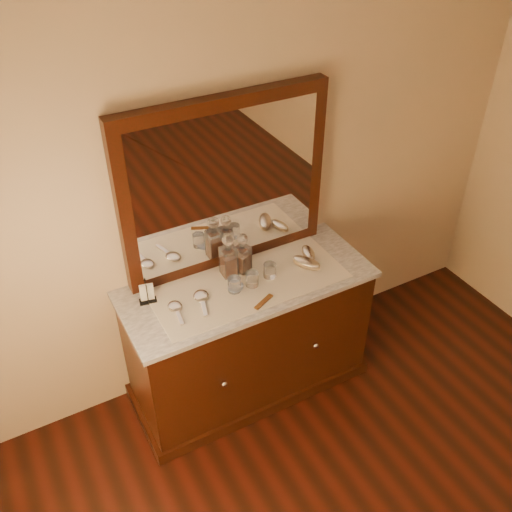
# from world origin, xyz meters

# --- Properties ---
(dresser_cabinet) EXTENTS (1.40, 0.55, 0.82)m
(dresser_cabinet) POSITION_xyz_m (0.00, 1.96, 0.41)
(dresser_cabinet) COLOR black
(dresser_cabinet) RESTS_ON floor
(dresser_plinth) EXTENTS (1.46, 0.59, 0.08)m
(dresser_plinth) POSITION_xyz_m (0.00, 1.96, 0.04)
(dresser_plinth) COLOR black
(dresser_plinth) RESTS_ON floor
(knob_left) EXTENTS (0.04, 0.04, 0.04)m
(knob_left) POSITION_xyz_m (-0.30, 1.67, 0.45)
(knob_left) COLOR silver
(knob_left) RESTS_ON dresser_cabinet
(knob_right) EXTENTS (0.04, 0.04, 0.04)m
(knob_right) POSITION_xyz_m (0.30, 1.67, 0.45)
(knob_right) COLOR silver
(knob_right) RESTS_ON dresser_cabinet
(marble_top) EXTENTS (1.44, 0.59, 0.03)m
(marble_top) POSITION_xyz_m (0.00, 1.96, 0.83)
(marble_top) COLOR white
(marble_top) RESTS_ON dresser_cabinet
(mirror_frame) EXTENTS (1.20, 0.08, 1.00)m
(mirror_frame) POSITION_xyz_m (0.00, 2.20, 1.35)
(mirror_frame) COLOR black
(mirror_frame) RESTS_ON marble_top
(mirror_glass) EXTENTS (1.06, 0.01, 0.86)m
(mirror_glass) POSITION_xyz_m (0.00, 2.17, 1.35)
(mirror_glass) COLOR white
(mirror_glass) RESTS_ON marble_top
(lace_runner) EXTENTS (1.10, 0.45, 0.00)m
(lace_runner) POSITION_xyz_m (0.00, 1.94, 0.85)
(lace_runner) COLOR beige
(lace_runner) RESTS_ON marble_top
(pin_dish) EXTENTS (0.09, 0.09, 0.01)m
(pin_dish) POSITION_xyz_m (-0.08, 1.94, 0.86)
(pin_dish) COLOR silver
(pin_dish) RESTS_ON lace_runner
(comb) EXTENTS (0.14, 0.08, 0.01)m
(comb) POSITION_xyz_m (-0.01, 1.76, 0.86)
(comb) COLOR brown
(comb) RESTS_ON lace_runner
(napkin_rack) EXTENTS (0.10, 0.07, 0.14)m
(napkin_rack) POSITION_xyz_m (-0.55, 2.07, 0.91)
(napkin_rack) COLOR black
(napkin_rack) RESTS_ON marble_top
(decanter_left) EXTENTS (0.09, 0.09, 0.28)m
(decanter_left) POSITION_xyz_m (-0.06, 2.07, 0.96)
(decanter_left) COLOR #973D16
(decanter_left) RESTS_ON lace_runner
(decanter_right) EXTENTS (0.10, 0.10, 0.25)m
(decanter_right) POSITION_xyz_m (0.02, 2.06, 0.95)
(decanter_right) COLOR #973D16
(decanter_right) RESTS_ON lace_runner
(brush_near) EXTENTS (0.15, 0.19, 0.05)m
(brush_near) POSITION_xyz_m (0.37, 1.91, 0.88)
(brush_near) COLOR tan
(brush_near) RESTS_ON lace_runner
(brush_far) EXTENTS (0.09, 0.15, 0.04)m
(brush_far) POSITION_xyz_m (0.43, 1.99, 0.87)
(brush_far) COLOR tan
(brush_far) RESTS_ON lace_runner
(hand_mirror_outer) EXTENTS (0.09, 0.20, 0.02)m
(hand_mirror_outer) POSITION_xyz_m (-0.44, 1.93, 0.86)
(hand_mirror_outer) COLOR silver
(hand_mirror_outer) RESTS_ON lace_runner
(hand_mirror_inner) EXTENTS (0.11, 0.22, 0.02)m
(hand_mirror_inner) POSITION_xyz_m (-0.29, 1.94, 0.86)
(hand_mirror_inner) COLOR silver
(hand_mirror_inner) RESTS_ON lace_runner
(tumblers) EXTENTS (0.31, 0.09, 0.08)m
(tumblers) POSITION_xyz_m (0.01, 1.93, 0.90)
(tumblers) COLOR white
(tumblers) RESTS_ON lace_runner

